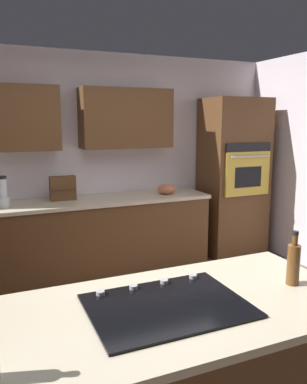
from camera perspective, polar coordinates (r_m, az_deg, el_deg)
name	(u,v)px	position (r m, az deg, el deg)	size (l,w,h in m)	color
ground_plane	(159,348)	(3.34, 0.89, -21.97)	(14.00, 14.00, 0.00)	brown
wall_back	(85,151)	(4.76, -10.03, 5.94)	(6.00, 0.44, 2.60)	silver
lower_cabinets_back	(92,239)	(4.63, -9.07, -6.81)	(2.80, 0.60, 0.86)	brown
countertop_back	(91,201)	(4.51, -9.23, -1.35)	(2.84, 0.64, 0.04)	beige
island_top	(167,311)	(1.97, 2.04, -17.11)	(1.98, 0.91, 0.04)	beige
wall_oven	(233,178)	(5.29, 11.66, 2.11)	(0.80, 0.66, 2.08)	brown
cooktop	(167,305)	(1.96, 1.97, -16.33)	(0.76, 0.56, 0.03)	black
blender	(2,194)	(4.33, -21.48, -0.27)	(0.15, 0.15, 0.33)	silver
mixing_bowl	(166,189)	(4.78, 1.92, 0.46)	(0.23, 0.23, 0.13)	#CC724C
spice_rack	(63,188)	(4.50, -13.25, 0.54)	(0.29, 0.11, 0.28)	brown
second_bottle	(293,263)	(2.29, 19.95, -9.83)	(0.07, 0.07, 0.30)	brown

